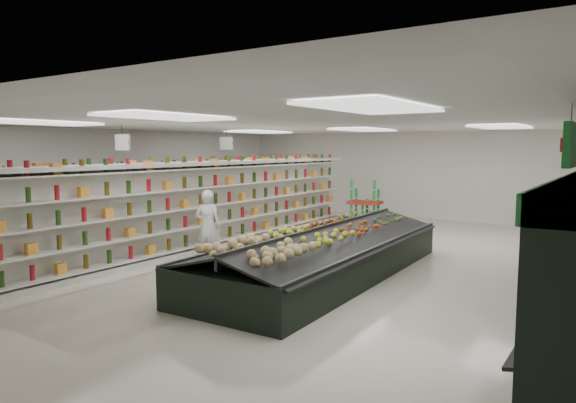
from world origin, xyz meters
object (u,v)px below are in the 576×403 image
Objects in this scene: gondola_center at (208,208)px; produce_island at (325,253)px; shopper_main at (208,226)px; shopper_background at (233,197)px; gondola_left at (143,201)px; soda_endcap at (365,204)px.

gondola_center is 4.26m from produce_island.
gondola_center is at bearing -68.94° from shopper_main.
produce_island is at bearing -113.51° from shopper_background.
gondola_left reaches higher than shopper_background.
gondola_center reaches higher than soda_endcap.
gondola_center reaches higher than produce_island.
shopper_main reaches higher than soda_endcap.
gondola_center is 6.25m from soda_endcap.
soda_endcap reaches higher than produce_island.
gondola_left is 1.69× the size of produce_island.
shopper_main is (-0.39, -7.40, 0.15)m from soda_endcap.
soda_endcap is 0.75× the size of shopper_background.
shopper_main is at bearing -134.00° from shopper_background.
gondola_left reaches higher than produce_island.
soda_endcap is at bearing -41.16° from shopper_background.
produce_island is at bearing -70.81° from soda_endcap.
soda_endcap is at bearing 43.21° from gondola_left.
shopper_background is (-6.01, 4.22, 0.47)m from produce_island.
gondola_left is 6.34× the size of shopper_background.
shopper_background is at bearing -142.71° from soda_endcap.
shopper_background is (-1.90, 3.27, -0.10)m from gondola_center.
produce_island is at bearing -14.39° from gondola_left.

